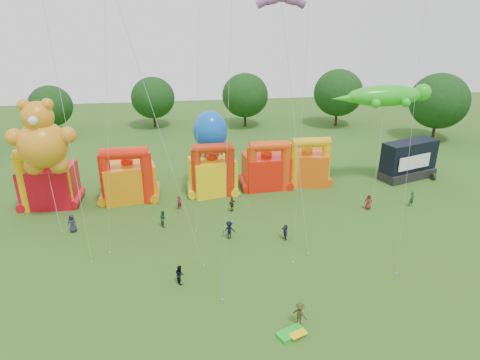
{
  "coord_description": "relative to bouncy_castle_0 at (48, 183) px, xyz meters",
  "views": [
    {
      "loc": [
        -3.44,
        -19.64,
        20.92
      ],
      "look_at": [
        1.82,
        18.0,
        5.18
      ],
      "focal_mm": 32.0,
      "sensor_mm": 36.0,
      "label": 1
    }
  ],
  "objects": [
    {
      "name": "tree_ring",
      "position": [
        17.2,
        -25.62,
        3.63
      ],
      "size": [
        124.33,
        126.44,
        12.07
      ],
      "color": "#352314",
      "rests_on": "ground"
    },
    {
      "name": "bouncy_castle_0",
      "position": [
        0.0,
        0.0,
        0.0
      ],
      "size": [
        5.68,
        4.65,
        6.96
      ],
      "color": "red",
      "rests_on": "ground"
    },
    {
      "name": "bouncy_castle_1",
      "position": [
        8.58,
        0.42,
        -0.14
      ],
      "size": [
        6.55,
        5.67,
        6.61
      ],
      "color": "orange",
      "rests_on": "ground"
    },
    {
      "name": "bouncy_castle_2",
      "position": [
        18.2,
        0.71,
        -0.15
      ],
      "size": [
        5.72,
        4.98,
        6.52
      ],
      "color": "yellow",
      "rests_on": "ground"
    },
    {
      "name": "bouncy_castle_3",
      "position": [
        24.82,
        1.6,
        -0.27
      ],
      "size": [
        5.51,
        4.54,
        6.23
      ],
      "color": "red",
      "rests_on": "ground"
    },
    {
      "name": "bouncy_castle_4",
      "position": [
        30.0,
        2.05,
        -0.24
      ],
      "size": [
        5.88,
        5.11,
        6.31
      ],
      "color": "#EC570C",
      "rests_on": "ground"
    },
    {
      "name": "stage_trailer",
      "position": [
        43.45,
        2.08,
        -0.28
      ],
      "size": [
        7.99,
        5.06,
        4.89
      ],
      "color": "black",
      "rests_on": "ground"
    },
    {
      "name": "teddy_bear_kite",
      "position": [
        1.28,
        -3.39,
        4.73
      ],
      "size": [
        6.69,
        6.24,
        12.65
      ],
      "color": "orange",
      "rests_on": "ground"
    },
    {
      "name": "gecko_kite",
      "position": [
        38.06,
        -0.19,
        4.97
      ],
      "size": [
        12.08,
        6.54,
        12.33
      ],
      "color": "green",
      "rests_on": "ground"
    },
    {
      "name": "octopus_kite",
      "position": [
        19.11,
        1.24,
        1.78
      ],
      "size": [
        5.77,
        7.36,
        9.58
      ],
      "color": "blue",
      "rests_on": "ground"
    },
    {
      "name": "parafoil_kites",
      "position": [
        11.26,
        -10.36,
        10.76
      ],
      "size": [
        24.62,
        10.79,
        30.99
      ],
      "color": "red",
      "rests_on": "ground"
    },
    {
      "name": "diamond_kites",
      "position": [
        19.97,
        -11.3,
        13.13
      ],
      "size": [
        26.72,
        17.45,
        37.33
      ],
      "color": "red",
      "rests_on": "ground"
    },
    {
      "name": "folded_kite_bundle",
      "position": [
        21.64,
        -23.71,
        -2.49
      ],
      "size": [
        2.23,
        1.71,
        0.31
      ],
      "color": "green",
      "rests_on": "ground"
    },
    {
      "name": "spectator_0",
      "position": [
        3.75,
        -6.83,
        -1.69
      ],
      "size": [
        1.0,
        0.73,
        1.89
      ],
      "primitive_type": "imported",
      "rotation": [
        0.0,
        0.0,
        -0.14
      ],
      "color": "#252239",
      "rests_on": "ground"
    },
    {
      "name": "spectator_1",
      "position": [
        14.22,
        -3.3,
        -1.83
      ],
      "size": [
        0.7,
        0.65,
        1.61
      ],
      "primitive_type": "imported",
      "rotation": [
        0.0,
        0.0,
        0.59
      ],
      "color": "maroon",
      "rests_on": "ground"
    },
    {
      "name": "spectator_2",
      "position": [
        12.58,
        -6.88,
        -1.77
      ],
      "size": [
        0.92,
        1.02,
        1.72
      ],
      "primitive_type": "imported",
      "rotation": [
        0.0,
        0.0,
        1.95
      ],
      "color": "#1B452C",
      "rests_on": "ground"
    },
    {
      "name": "spectator_3",
      "position": [
        18.89,
        -10.22,
        -1.72
      ],
      "size": [
        1.22,
        0.75,
        1.82
      ],
      "primitive_type": "imported",
      "rotation": [
        0.0,
        0.0,
        3.08
      ],
      "color": "black",
      "rests_on": "ground"
    },
    {
      "name": "spectator_4",
      "position": [
        19.86,
        -4.5,
        -1.82
      ],
      "size": [
        1.01,
        0.85,
        1.62
      ],
      "primitive_type": "imported",
      "rotation": [
        0.0,
        0.0,
        3.72
      ],
      "color": "#3A2717",
      "rests_on": "ground"
    },
    {
      "name": "spectator_5",
      "position": [
        24.15,
        -11.13,
        -1.85
      ],
      "size": [
        0.57,
        1.48,
        1.56
      ],
      "primitive_type": "imported",
      "rotation": [
        0.0,
        0.0,
        4.79
      ],
      "color": "#2A263F",
      "rests_on": "ground"
    },
    {
      "name": "spectator_6",
      "position": [
        34.7,
        -6.05,
        -1.75
      ],
      "size": [
        1.02,
        0.89,
        1.77
      ],
      "primitive_type": "imported",
      "rotation": [
        0.0,
        0.0,
        5.81
      ],
      "color": "#5F271B",
      "rests_on": "ground"
    },
    {
      "name": "spectator_7",
      "position": [
        39.76,
        -6.01,
        -1.74
      ],
      "size": [
        0.77,
        0.65,
        1.79
      ],
      "primitive_type": "imported",
      "rotation": [
        0.0,
        0.0,
        0.42
      ],
      "color": "#1C4727",
      "rests_on": "ground"
    },
    {
      "name": "spectator_8",
      "position": [
        14.13,
        -16.74,
        -1.81
      ],
      "size": [
        0.92,
        1.0,
        1.65
      ],
      "primitive_type": "imported",
      "rotation": [
        0.0,
        0.0,
        2.04
      ],
      "color": "black",
      "rests_on": "ground"
    },
    {
      "name": "spectator_9",
      "position": [
        22.41,
        -22.7,
        -1.75
      ],
      "size": [
        1.24,
        1.28,
        1.75
      ],
      "primitive_type": "imported",
      "rotation": [
        0.0,
        0.0,
        2.3
      ],
      "color": "#373316",
      "rests_on": "ground"
    }
  ]
}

